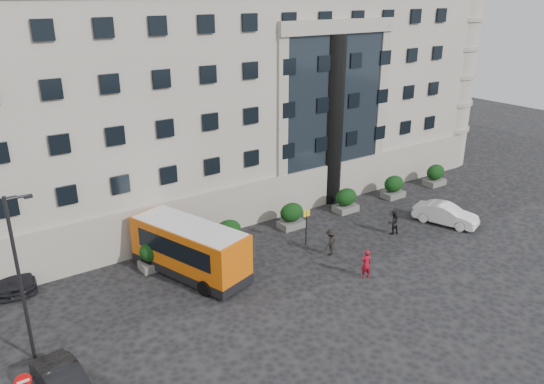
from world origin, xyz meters
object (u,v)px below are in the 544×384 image
Objects in this scene: bus_stop_sign at (306,221)px; parked_car_c at (10,270)px; minibus at (190,247)px; pedestrian_b at (393,222)px; hedge_b at (228,233)px; pedestrian_a at (366,264)px; white_taxi at (446,214)px; pedestrian_c at (331,242)px; street_lamp at (20,274)px; hedge_c at (292,215)px; hedge_d at (346,200)px; hedge_f at (435,175)px; hedge_a at (154,254)px; hedge_e at (394,187)px.

parked_car_c is at bearing 160.44° from bus_stop_sign.
pedestrian_b is at bearing -29.79° from minibus.
minibus is at bearing -153.60° from hedge_b.
minibus is at bearing -21.98° from pedestrian_a.
bus_stop_sign is at bearing -71.99° from pedestrian_a.
pedestrian_c is (-10.03, 1.08, 0.13)m from white_taxi.
street_lamp reaches higher than bus_stop_sign.
parked_car_c is (-12.70, 3.24, -0.16)m from hedge_b.
hedge_c is 0.35× the size of parked_car_c.
minibus is 8.96m from pedestrian_c.
hedge_d is 7.43m from pedestrian_c.
bus_stop_sign reaches higher than hedge_b.
pedestrian_c is (0.42, -1.98, -0.85)m from bus_stop_sign.
hedge_d is 0.23× the size of street_lamp.
hedge_c is 0.23× the size of minibus.
hedge_f is at bearing -13.41° from minibus.
white_taxi is at bearing -31.58° from hedge_c.
minibus is 18.91m from white_taxi.
hedge_c is (10.40, 0.00, 0.00)m from hedge_a.
pedestrian_b is at bearing -16.83° from parked_car_c.
hedge_d reaches higher than pedestrian_c.
hedge_b is 11.47m from pedestrian_b.
pedestrian_b is at bearing -90.17° from hedge_d.
hedge_b is 0.35× the size of parked_car_c.
pedestrian_a is at bearing -61.05° from hedge_b.
hedge_f is at bearing 0.00° from hedge_a.
street_lamp is at bearing -148.84° from hedge_a.
street_lamp reaches higher than minibus.
white_taxi is 4.47m from pedestrian_b.
hedge_a is 9.89m from street_lamp.
hedge_c is at bearing -116.97° from pedestrian_c.
hedge_b is at bearing -12.38° from pedestrian_b.
street_lamp reaches higher than hedge_f.
minibus reaches higher than hedge_c.
parked_car_c is (0.44, 8.04, -3.60)m from street_lamp.
bus_stop_sign reaches higher than hedge_c.
hedge_c is 15.60m from hedge_f.
hedge_e is 1.02× the size of pedestrian_a.
hedge_d is at bearing 24.66° from bus_stop_sign.
hedge_e is at bearing 62.01° from white_taxi.
minibus is at bearing -172.57° from hedge_d.
pedestrian_a is at bearing -94.73° from hedge_c.
hedge_d reaches higher than pedestrian_b.
hedge_f is at bearing 9.63° from bus_stop_sign.
hedge_a is 5.20m from hedge_b.
hedge_d is 1.04× the size of pedestrian_c.
hedge_f reaches higher than parked_car_c.
bus_stop_sign is at bearing -166.08° from hedge_e.
pedestrian_a is at bearing -153.33° from hedge_f.
hedge_f is (26.00, 0.00, 0.00)m from hedge_a.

